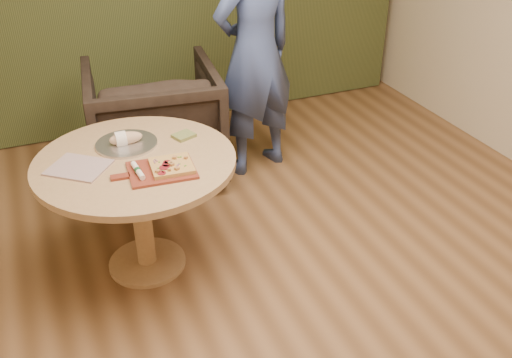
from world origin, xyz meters
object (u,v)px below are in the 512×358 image
Objects in this scene: cutlery_roll at (138,171)px; person_standing at (255,51)px; flatbread_pizza at (171,166)px; pizza_paddle at (160,171)px; armchair at (154,117)px; pedestal_table at (137,180)px; bread_roll at (124,138)px; serving_tray at (127,144)px.

person_standing is at bearing 40.03° from cutlery_roll.
cutlery_roll is at bearing 176.09° from flatbread_pizza.
pizza_paddle is 1.93× the size of flatbread_pizza.
flatbread_pizza is 0.24× the size of armchair.
armchair is (0.37, 1.27, -0.29)m from cutlery_roll.
cutlery_roll is 0.20× the size of armchair.
armchair is (0.35, 1.08, -0.12)m from pedestal_table.
bread_roll is 1.01m from armchair.
pedestal_table is at bearing -85.41° from bread_roll.
pedestal_table is 3.17× the size of serving_tray.
flatbread_pizza is at bearing -65.87° from bread_roll.
pizza_paddle is 1.28× the size of serving_tray.
flatbread_pizza is at bearing -66.98° from serving_tray.
flatbread_pizza is (0.06, -0.01, 0.02)m from pizza_paddle.
person_standing reaches higher than flatbread_pizza.
cutlery_roll is at bearing -92.28° from serving_tray.
armchair reaches higher than pizza_paddle.
pizza_paddle is at bearing -74.07° from bread_roll.
armchair is at bearing -27.83° from person_standing.
bread_roll is (-0.01, 0.00, 0.04)m from serving_tray.
pedestal_table is 5.67× the size of cutlery_roll.
bread_roll is (-0.01, 0.18, 0.18)m from pedestal_table.
pedestal_table is at bearing 79.51° from cutlery_roll.
pizza_paddle is 1.33m from armchair.
cutlery_roll is 0.56× the size of serving_tray.
person_standing is (1.01, 1.10, 0.19)m from pizza_paddle.
armchair is (0.36, 0.89, -0.31)m from bread_roll.
person_standing reaches higher than bread_roll.
armchair reaches higher than cutlery_roll.
cutlery_roll is (-0.02, -0.19, 0.17)m from pedestal_table.
serving_tray is (-0.10, 0.38, -0.00)m from pizza_paddle.
bread_roll is at bearing 110.36° from pizza_paddle.
person_standing is at bearing 173.60° from armchair.
pizza_paddle reaches higher than pedestal_table.
person_standing reaches higher than serving_tray.
pizza_paddle is at bearing -75.31° from serving_tray.
serving_tray is (-0.16, 0.38, -0.02)m from flatbread_pizza.
pedestal_table is 1.16× the size of armchair.
bread_roll is at bearing 114.13° from flatbread_pizza.
serving_tray is 1.84× the size of bread_roll.
person_standing is (1.12, 1.09, 0.17)m from cutlery_roll.
pedestal_table is 5.85× the size of bread_roll.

